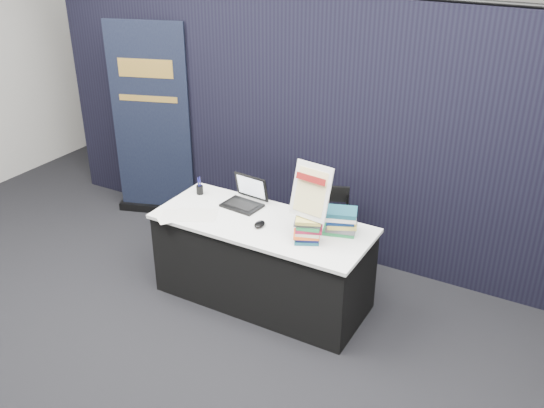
{
  "coord_description": "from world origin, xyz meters",
  "views": [
    {
      "loc": [
        2.2,
        -3.18,
        3.09
      ],
      "look_at": [
        0.09,
        0.55,
        0.93
      ],
      "focal_mm": 40.0,
      "sensor_mm": 36.0,
      "label": 1
    }
  ],
  "objects_px": {
    "info_sign": "(311,192)",
    "pullup_banner": "(152,133)",
    "book_stack_tall": "(308,230)",
    "laptop": "(245,198)",
    "book_stack_short": "(340,221)",
    "stacking_chair": "(321,229)",
    "display_table": "(263,261)"
  },
  "relations": [
    {
      "from": "info_sign",
      "to": "pullup_banner",
      "type": "xyz_separation_m",
      "value": [
        -2.29,
        0.93,
        -0.25
      ]
    },
    {
      "from": "book_stack_tall",
      "to": "laptop",
      "type": "bearing_deg",
      "value": 158.08
    },
    {
      "from": "laptop",
      "to": "book_stack_short",
      "type": "xyz_separation_m",
      "value": [
        0.91,
        -0.05,
        0.04
      ]
    },
    {
      "from": "book_stack_tall",
      "to": "stacking_chair",
      "type": "bearing_deg",
      "value": 106.52
    },
    {
      "from": "display_table",
      "to": "laptop",
      "type": "xyz_separation_m",
      "value": [
        -0.29,
        0.19,
        0.43
      ]
    },
    {
      "from": "display_table",
      "to": "laptop",
      "type": "bearing_deg",
      "value": 146.13
    },
    {
      "from": "info_sign",
      "to": "pullup_banner",
      "type": "relative_size",
      "value": 0.21
    },
    {
      "from": "laptop",
      "to": "display_table",
      "type": "bearing_deg",
      "value": -28.63
    },
    {
      "from": "pullup_banner",
      "to": "book_stack_tall",
      "type": "bearing_deg",
      "value": -41.66
    },
    {
      "from": "display_table",
      "to": "stacking_chair",
      "type": "relative_size",
      "value": 2.17
    },
    {
      "from": "book_stack_short",
      "to": "stacking_chair",
      "type": "height_order",
      "value": "book_stack_short"
    },
    {
      "from": "stacking_chair",
      "to": "book_stack_tall",
      "type": "bearing_deg",
      "value": -94.96
    },
    {
      "from": "book_stack_short",
      "to": "stacking_chair",
      "type": "distance_m",
      "value": 0.7
    },
    {
      "from": "pullup_banner",
      "to": "stacking_chair",
      "type": "height_order",
      "value": "pullup_banner"
    },
    {
      "from": "pullup_banner",
      "to": "info_sign",
      "type": "bearing_deg",
      "value": -41.0
    },
    {
      "from": "display_table",
      "to": "book_stack_short",
      "type": "xyz_separation_m",
      "value": [
        0.62,
        0.14,
        0.47
      ]
    },
    {
      "from": "display_table",
      "to": "book_stack_short",
      "type": "relative_size",
      "value": 6.39
    },
    {
      "from": "stacking_chair",
      "to": "book_stack_short",
      "type": "bearing_deg",
      "value": -72.79
    },
    {
      "from": "book_stack_short",
      "to": "pullup_banner",
      "type": "xyz_separation_m",
      "value": [
        -2.44,
        0.71,
        0.06
      ]
    },
    {
      "from": "display_table",
      "to": "info_sign",
      "type": "xyz_separation_m",
      "value": [
        0.47,
        -0.08,
        0.78
      ]
    },
    {
      "from": "stacking_chair",
      "to": "display_table",
      "type": "bearing_deg",
      "value": -134.91
    },
    {
      "from": "laptop",
      "to": "stacking_chair",
      "type": "relative_size",
      "value": 0.41
    },
    {
      "from": "laptop",
      "to": "info_sign",
      "type": "relative_size",
      "value": 0.8
    },
    {
      "from": "laptop",
      "to": "info_sign",
      "type": "bearing_deg",
      "value": -14.65
    },
    {
      "from": "laptop",
      "to": "book_stack_tall",
      "type": "distance_m",
      "value": 0.81
    },
    {
      "from": "display_table",
      "to": "info_sign",
      "type": "bearing_deg",
      "value": -9.69
    },
    {
      "from": "book_stack_tall",
      "to": "pullup_banner",
      "type": "relative_size",
      "value": 0.11
    },
    {
      "from": "display_table",
      "to": "book_stack_short",
      "type": "height_order",
      "value": "book_stack_short"
    },
    {
      "from": "book_stack_short",
      "to": "info_sign",
      "type": "height_order",
      "value": "info_sign"
    },
    {
      "from": "book_stack_tall",
      "to": "pullup_banner",
      "type": "distance_m",
      "value": 2.49
    },
    {
      "from": "laptop",
      "to": "stacking_chair",
      "type": "xyz_separation_m",
      "value": [
        0.55,
        0.4,
        -0.35
      ]
    },
    {
      "from": "book_stack_tall",
      "to": "stacking_chair",
      "type": "xyz_separation_m",
      "value": [
        -0.21,
        0.7,
        -0.39
      ]
    }
  ]
}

